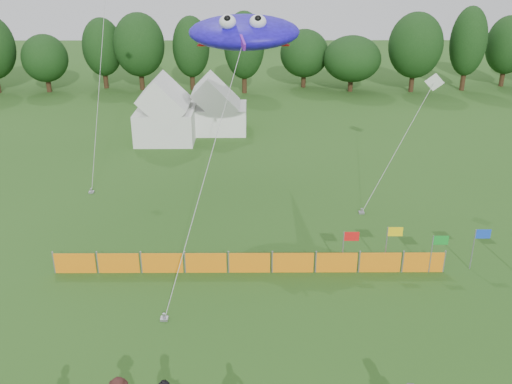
{
  "coord_description": "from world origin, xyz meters",
  "views": [
    {
      "loc": [
        -0.1,
        -14.01,
        13.82
      ],
      "look_at": [
        0.0,
        6.0,
        5.2
      ],
      "focal_mm": 40.0,
      "sensor_mm": 36.0,
      "label": 1
    }
  ],
  "objects_px": {
    "tent_left": "(165,115)",
    "stingray_kite": "(244,31)",
    "barrier_fence": "(249,263)",
    "tent_right": "(216,110)"
  },
  "relations": [
    {
      "from": "tent_left",
      "to": "stingray_kite",
      "type": "xyz_separation_m",
      "value": [
        6.24,
        -11.04,
        7.67
      ]
    },
    {
      "from": "tent_right",
      "to": "barrier_fence",
      "type": "height_order",
      "value": "tent_right"
    },
    {
      "from": "tent_left",
      "to": "stingray_kite",
      "type": "distance_m",
      "value": 14.82
    },
    {
      "from": "stingray_kite",
      "to": "barrier_fence",
      "type": "bearing_deg",
      "value": -88.08
    },
    {
      "from": "barrier_fence",
      "to": "tent_left",
      "type": "bearing_deg",
      "value": 108.32
    },
    {
      "from": "barrier_fence",
      "to": "stingray_kite",
      "type": "xyz_separation_m",
      "value": [
        -0.29,
        8.69,
        9.18
      ]
    },
    {
      "from": "barrier_fence",
      "to": "stingray_kite",
      "type": "height_order",
      "value": "stingray_kite"
    },
    {
      "from": "tent_right",
      "to": "stingray_kite",
      "type": "bearing_deg",
      "value": -79.48
    },
    {
      "from": "barrier_fence",
      "to": "tent_right",
      "type": "bearing_deg",
      "value": 97.17
    },
    {
      "from": "tent_right",
      "to": "barrier_fence",
      "type": "xyz_separation_m",
      "value": [
        2.78,
        -22.1,
        -1.24
      ]
    }
  ]
}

